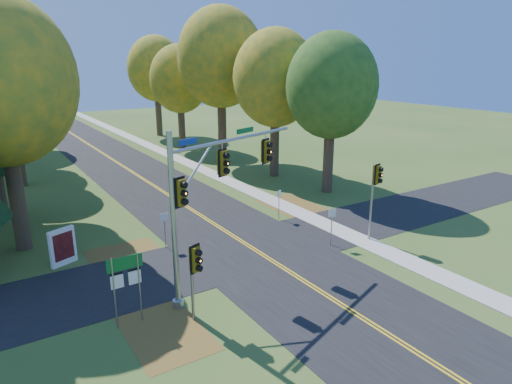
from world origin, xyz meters
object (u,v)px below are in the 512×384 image
traffic_mast (209,187)px  route_sign_cluster (126,276)px  east_signal_pole (376,183)px  info_kiosk (63,247)px

traffic_mast → route_sign_cluster: bearing=171.1°
east_signal_pole → traffic_mast: bearing=169.4°
route_sign_cluster → east_signal_pole: bearing=2.9°
route_sign_cluster → info_kiosk: (-1.16, 7.52, -1.19)m
traffic_mast → east_signal_pole: 11.11m
east_signal_pole → info_kiosk: 17.89m
east_signal_pole → route_sign_cluster: size_ratio=1.53×
traffic_mast → route_sign_cluster: size_ratio=2.63×
info_kiosk → route_sign_cluster: bearing=-103.9°
traffic_mast → info_kiosk: bearing=109.2°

